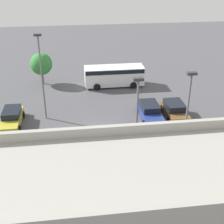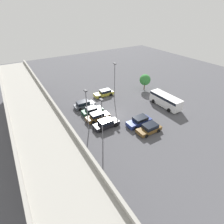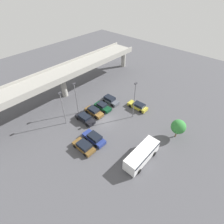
{
  "view_description": "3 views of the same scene",
  "coord_description": "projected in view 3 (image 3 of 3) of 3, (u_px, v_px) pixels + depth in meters",
  "views": [
    {
      "loc": [
        2.02,
        25.27,
        15.25
      ],
      "look_at": [
        -1.34,
        -0.39,
        2.12
      ],
      "focal_mm": 50.0,
      "sensor_mm": 36.0,
      "label": 1
    },
    {
      "loc": [
        -25.61,
        15.74,
        19.33
      ],
      "look_at": [
        -0.58,
        0.18,
        1.04
      ],
      "focal_mm": 28.0,
      "sensor_mm": 36.0,
      "label": 2
    },
    {
      "loc": [
        -20.1,
        -20.45,
        26.16
      ],
      "look_at": [
        1.66,
        -0.82,
        1.72
      ],
      "focal_mm": 28.0,
      "sensor_mm": 36.0,
      "label": 3
    }
  ],
  "objects": [
    {
      "name": "parked_car_1",
      "position": [
        94.0,
        138.0,
        33.68
      ],
      "size": [
        2.15,
        4.9,
        1.57
      ],
      "rotation": [
        0.0,
        0.0,
        1.57
      ],
      "color": "navy",
      "rests_on": "ground_plane"
    },
    {
      "name": "parked_car_4",
      "position": [
        103.0,
        107.0,
        41.33
      ],
      "size": [
        2.03,
        4.32,
        1.47
      ],
      "rotation": [
        0.0,
        0.0,
        -1.57
      ],
      "color": "#0C381E",
      "rests_on": "ground_plane"
    },
    {
      "name": "shuttle_bus",
      "position": [
        142.0,
        154.0,
        29.79
      ],
      "size": [
        7.49,
        2.72,
        2.54
      ],
      "color": "white",
      "rests_on": "ground_plane"
    },
    {
      "name": "parked_car_5",
      "position": [
        110.0,
        100.0,
        43.31
      ],
      "size": [
        2.09,
        4.43,
        1.54
      ],
      "rotation": [
        0.0,
        0.0,
        -1.57
      ],
      "color": "#515660",
      "rests_on": "ground_plane"
    },
    {
      "name": "lamp_post_near_aisle",
      "position": [
        63.0,
        106.0,
        35.03
      ],
      "size": [
        0.7,
        0.35,
        7.88
      ],
      "color": "slate",
      "rests_on": "ground_plane"
    },
    {
      "name": "lamp_post_by_overpass",
      "position": [
        76.0,
        97.0,
        37.62
      ],
      "size": [
        0.7,
        0.35,
        7.9
      ],
      "color": "slate",
      "rests_on": "ground_plane"
    },
    {
      "name": "ground_plane",
      "position": [
        104.0,
        120.0,
        38.73
      ],
      "size": [
        103.05,
        103.05,
        0.0
      ],
      "primitive_type": "plane",
      "color": "#4C4C51"
    },
    {
      "name": "tree_front_centre",
      "position": [
        178.0,
        127.0,
        33.28
      ],
      "size": [
        2.82,
        2.82,
        4.1
      ],
      "color": "brown",
      "rests_on": "ground_plane"
    },
    {
      "name": "lamp_post_mid_lot",
      "position": [
        134.0,
        98.0,
        36.32
      ],
      "size": [
        0.7,
        0.35,
        8.75
      ],
      "color": "slate",
      "rests_on": "ground_plane"
    },
    {
      "name": "parked_car_3",
      "position": [
        94.0,
        111.0,
        39.84
      ],
      "size": [
        2.01,
        4.69,
        1.57
      ],
      "rotation": [
        0.0,
        0.0,
        -1.57
      ],
      "color": "brown",
      "rests_on": "ground_plane"
    },
    {
      "name": "parked_car_6",
      "position": [
        138.0,
        106.0,
        41.44
      ],
      "size": [
        2.02,
        4.88,
        1.53
      ],
      "rotation": [
        0.0,
        0.0,
        1.57
      ],
      "color": "gold",
      "rests_on": "ground_plane"
    },
    {
      "name": "parked_car_0",
      "position": [
        84.0,
        146.0,
        32.14
      ],
      "size": [
        2.24,
        4.5,
        1.5
      ],
      "rotation": [
        0.0,
        0.0,
        1.57
      ],
      "color": "brown",
      "rests_on": "ground_plane"
    },
    {
      "name": "highway_overpass",
      "position": [
        61.0,
        75.0,
        42.26
      ],
      "size": [
        49.52,
        6.28,
        7.27
      ],
      "color": "#9E9B93",
      "rests_on": "ground_plane"
    },
    {
      "name": "parked_car_2",
      "position": [
        85.0,
        118.0,
        38.08
      ],
      "size": [
        2.08,
        4.84,
        1.51
      ],
      "rotation": [
        0.0,
        0.0,
        -1.57
      ],
      "color": "black",
      "rests_on": "ground_plane"
    }
  ]
}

